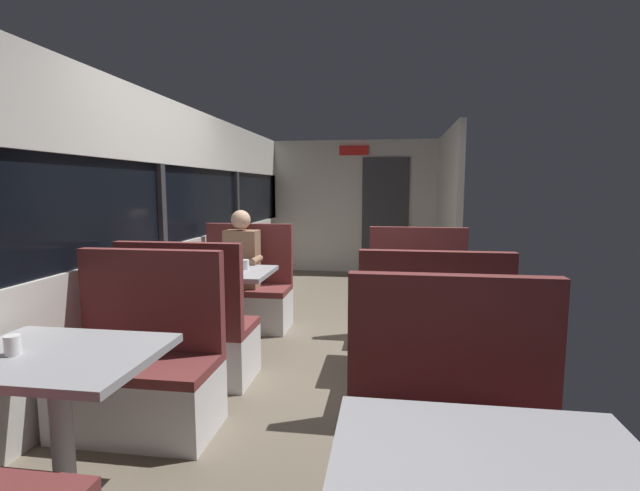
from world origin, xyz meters
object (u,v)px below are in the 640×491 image
(dining_table_mid_window, at_px, (222,281))
(bench_front_aisle_facing_entry, at_px, (454,457))
(seated_passenger, at_px, (243,279))
(coffee_cup_secondary, at_px, (13,345))
(bench_near_window_facing_entry, at_px, (141,377))
(coffee_cup_primary, at_px, (245,265))
(bench_mid_window_facing_end, at_px, (191,339))
(dining_table_near_window, at_px, (58,374))
(bench_mid_window_facing_entry, at_px, (246,297))
(bench_rear_aisle_facing_entry, at_px, (417,308))
(bench_rear_aisle_facing_end, at_px, (430,361))
(dining_table_rear_aisle, at_px, (424,293))

(dining_table_mid_window, distance_m, bench_front_aisle_facing_entry, 2.72)
(seated_passenger, height_order, coffee_cup_secondary, seated_passenger)
(bench_near_window_facing_entry, distance_m, coffee_cup_primary, 1.59)
(dining_table_mid_window, relative_size, bench_mid_window_facing_end, 0.82)
(bench_near_window_facing_entry, distance_m, coffee_cup_secondary, 0.90)
(dining_table_near_window, height_order, dining_table_mid_window, same)
(bench_near_window_facing_entry, xyz_separation_m, bench_mid_window_facing_entry, (0.00, 2.13, 0.00))
(bench_front_aisle_facing_entry, xyz_separation_m, bench_rear_aisle_facing_entry, (0.00, 2.53, 0.00))
(bench_near_window_facing_entry, height_order, bench_mid_window_facing_entry, same)
(bench_rear_aisle_facing_end, bearing_deg, seated_passenger, 139.54)
(bench_mid_window_facing_entry, xyz_separation_m, coffee_cup_primary, (0.20, -0.62, 0.46))
(coffee_cup_secondary, bearing_deg, bench_rear_aisle_facing_end, 33.19)
(bench_mid_window_facing_end, height_order, bench_mid_window_facing_entry, same)
(bench_near_window_facing_entry, xyz_separation_m, coffee_cup_primary, (0.20, 1.51, 0.46))
(bench_front_aisle_facing_entry, height_order, coffee_cup_secondary, bench_front_aisle_facing_entry)
(dining_table_near_window, distance_m, bench_mid_window_facing_entry, 2.84)
(dining_table_rear_aisle, bearing_deg, bench_near_window_facing_entry, -145.55)
(dining_table_rear_aisle, bearing_deg, bench_rear_aisle_facing_entry, 90.00)
(bench_near_window_facing_entry, distance_m, dining_table_rear_aisle, 2.19)
(coffee_cup_primary, bearing_deg, dining_table_mid_window, -157.56)
(bench_rear_aisle_facing_entry, distance_m, coffee_cup_primary, 1.71)
(bench_mid_window_facing_entry, height_order, bench_rear_aisle_facing_entry, same)
(seated_passenger, bearing_deg, bench_near_window_facing_entry, -90.00)
(bench_mid_window_facing_entry, height_order, seated_passenger, seated_passenger)
(bench_mid_window_facing_end, bearing_deg, bench_mid_window_facing_entry, 90.00)
(bench_rear_aisle_facing_end, bearing_deg, dining_table_mid_window, 153.32)
(dining_table_near_window, bearing_deg, bench_mid_window_facing_end, 90.00)
(bench_near_window_facing_entry, relative_size, bench_mid_window_facing_entry, 1.00)
(bench_rear_aisle_facing_entry, distance_m, seated_passenger, 1.81)
(bench_mid_window_facing_end, bearing_deg, seated_passenger, 90.00)
(bench_near_window_facing_entry, bearing_deg, bench_mid_window_facing_entry, 90.00)
(dining_table_rear_aisle, bearing_deg, bench_front_aisle_facing_entry, -90.00)
(bench_front_aisle_facing_entry, distance_m, bench_rear_aisle_facing_entry, 2.53)
(bench_near_window_facing_entry, relative_size, seated_passenger, 0.87)
(bench_front_aisle_facing_entry, xyz_separation_m, coffee_cup_primary, (-1.59, 2.11, 0.46))
(bench_mid_window_facing_entry, relative_size, dining_table_rear_aisle, 1.22)
(bench_front_aisle_facing_entry, relative_size, bench_rear_aisle_facing_entry, 1.00)
(bench_mid_window_facing_end, xyz_separation_m, bench_rear_aisle_facing_end, (1.79, -0.20, 0.00))
(bench_mid_window_facing_end, relative_size, bench_front_aisle_facing_entry, 1.00)
(coffee_cup_primary, bearing_deg, bench_front_aisle_facing_entry, -53.02)
(bench_rear_aisle_facing_end, relative_size, seated_passenger, 0.87)
(bench_rear_aisle_facing_entry, xyz_separation_m, coffee_cup_secondary, (-1.96, -2.68, 0.46))
(dining_table_near_window, bearing_deg, bench_near_window_facing_entry, 90.00)
(dining_table_near_window, relative_size, bench_front_aisle_facing_entry, 0.82)
(bench_mid_window_facing_entry, distance_m, seated_passenger, 0.22)
(bench_near_window_facing_entry, relative_size, dining_table_rear_aisle, 1.22)
(dining_table_near_window, xyz_separation_m, bench_front_aisle_facing_entry, (1.79, 0.10, -0.31))
(bench_rear_aisle_facing_entry, bearing_deg, bench_mid_window_facing_entry, 173.62)
(dining_table_mid_window, distance_m, dining_table_rear_aisle, 1.80)
(dining_table_rear_aisle, bearing_deg, coffee_cup_secondary, -134.69)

